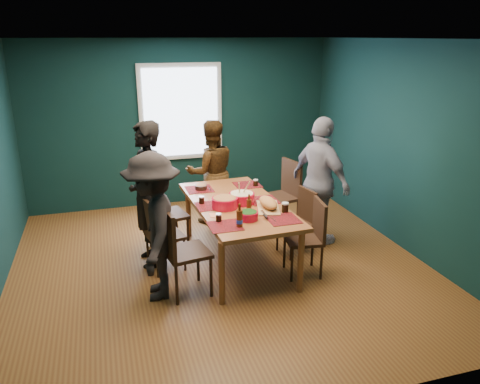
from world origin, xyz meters
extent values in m
cube|color=brown|center=(0.00, 0.00, -0.01)|extent=(5.00, 5.00, 0.01)
cube|color=silver|center=(0.00, 0.00, 2.70)|extent=(5.00, 5.00, 0.01)
cube|color=#0D2D2D|center=(2.50, 0.00, 1.35)|extent=(0.01, 5.00, 2.70)
cube|color=#0D2D2D|center=(0.00, 2.50, 1.35)|extent=(5.00, 0.01, 2.70)
cube|color=#0D2D2D|center=(0.00, -2.50, 1.35)|extent=(5.00, 0.01, 2.70)
cube|color=silver|center=(0.00, 2.47, 1.55)|extent=(1.35, 0.06, 1.55)
cube|color=brown|center=(0.26, 0.08, 0.75)|extent=(1.11, 2.09, 0.05)
cylinder|color=brown|center=(-0.19, -0.86, 0.36)|extent=(0.07, 0.07, 0.72)
cylinder|color=brown|center=(0.71, -0.86, 0.36)|extent=(0.07, 0.07, 0.72)
cylinder|color=brown|center=(-0.19, 1.02, 0.36)|extent=(0.07, 0.07, 0.72)
cylinder|color=brown|center=(0.71, 1.02, 0.36)|extent=(0.07, 0.07, 0.72)
cube|color=#321A10|center=(-0.53, 0.67, 0.49)|extent=(0.54, 0.54, 0.04)
cube|color=#321A10|center=(-0.73, 0.62, 0.76)|extent=(0.14, 0.45, 0.50)
cylinder|color=#321A10|center=(-0.67, 0.44, 0.23)|extent=(0.03, 0.03, 0.46)
cylinder|color=#321A10|center=(-0.30, 0.53, 0.23)|extent=(0.03, 0.03, 0.46)
cylinder|color=#321A10|center=(-0.76, 0.82, 0.23)|extent=(0.03, 0.03, 0.46)
cylinder|color=#321A10|center=(-0.38, 0.90, 0.23)|extent=(0.03, 0.03, 0.46)
cube|color=#321A10|center=(-0.64, 0.13, 0.43)|extent=(0.49, 0.49, 0.04)
cube|color=#321A10|center=(-0.82, 0.09, 0.68)|extent=(0.13, 0.40, 0.44)
cylinder|color=#321A10|center=(-0.77, -0.08, 0.21)|extent=(0.03, 0.03, 0.42)
cylinder|color=#321A10|center=(-0.44, 0.00, 0.21)|extent=(0.03, 0.03, 0.42)
cylinder|color=#321A10|center=(-0.85, 0.26, 0.21)|extent=(0.03, 0.03, 0.42)
cylinder|color=#321A10|center=(-0.51, 0.34, 0.21)|extent=(0.03, 0.03, 0.42)
cube|color=#321A10|center=(-0.49, -0.52, 0.49)|extent=(0.53, 0.53, 0.04)
cube|color=#321A10|center=(-0.70, -0.55, 0.76)|extent=(0.12, 0.46, 0.50)
cylinder|color=#321A10|center=(-0.66, -0.74, 0.23)|extent=(0.03, 0.03, 0.47)
cylinder|color=#321A10|center=(-0.27, -0.68, 0.23)|extent=(0.03, 0.03, 0.47)
cylinder|color=#321A10|center=(-0.72, -0.35, 0.23)|extent=(0.03, 0.03, 0.47)
cylinder|color=#321A10|center=(-0.33, -0.29, 0.23)|extent=(0.03, 0.03, 0.47)
cube|color=#321A10|center=(1.12, 0.87, 0.50)|extent=(0.55, 0.55, 0.04)
cube|color=#321A10|center=(1.32, 0.92, 0.77)|extent=(0.14, 0.46, 0.51)
cylinder|color=#321A10|center=(0.97, 0.63, 0.24)|extent=(0.04, 0.04, 0.48)
cylinder|color=#321A10|center=(1.35, 0.72, 0.24)|extent=(0.04, 0.04, 0.48)
cylinder|color=#321A10|center=(0.88, 1.02, 0.24)|extent=(0.04, 0.04, 0.48)
cylinder|color=#321A10|center=(1.27, 1.11, 0.24)|extent=(0.04, 0.04, 0.48)
cube|color=#321A10|center=(1.04, 0.08, 0.41)|extent=(0.45, 0.45, 0.04)
cube|color=#321A10|center=(1.21, 0.11, 0.64)|extent=(0.11, 0.39, 0.42)
cylinder|color=#321A10|center=(0.91, -0.12, 0.20)|extent=(0.03, 0.03, 0.40)
cylinder|color=#321A10|center=(1.23, -0.06, 0.20)|extent=(0.03, 0.03, 0.40)
cylinder|color=#321A10|center=(0.85, 0.21, 0.20)|extent=(0.03, 0.03, 0.40)
cylinder|color=#321A10|center=(1.17, 0.27, 0.20)|extent=(0.03, 0.03, 0.40)
cube|color=#321A10|center=(0.90, -0.47, 0.44)|extent=(0.47, 0.47, 0.04)
cube|color=#321A10|center=(1.09, -0.50, 0.69)|extent=(0.10, 0.42, 0.45)
cylinder|color=#321A10|center=(0.70, -0.63, 0.21)|extent=(0.03, 0.03, 0.42)
cylinder|color=#321A10|center=(1.06, -0.67, 0.21)|extent=(0.03, 0.03, 0.42)
cylinder|color=#321A10|center=(0.75, -0.27, 0.21)|extent=(0.03, 0.03, 0.42)
cylinder|color=#321A10|center=(1.10, -0.32, 0.21)|extent=(0.03, 0.03, 0.42)
imported|color=black|center=(-0.80, 0.35, 0.90)|extent=(0.48, 0.68, 1.80)
imported|color=black|center=(0.25, 1.48, 0.79)|extent=(0.77, 0.60, 1.57)
imported|color=white|center=(1.48, 0.30, 0.87)|extent=(0.70, 1.10, 1.75)
imported|color=black|center=(-0.83, -0.47, 0.81)|extent=(0.74, 1.12, 1.62)
cylinder|color=red|center=(0.07, -0.03, 0.84)|extent=(0.31, 0.31, 0.13)
cylinder|color=#507E2D|center=(0.07, -0.03, 0.90)|extent=(0.28, 0.28, 0.02)
cylinder|color=red|center=(0.31, 0.07, 0.84)|extent=(0.32, 0.32, 0.13)
cylinder|color=beige|center=(0.31, 0.07, 0.90)|extent=(0.28, 0.28, 0.02)
cylinder|color=tan|center=(0.35, 0.07, 0.94)|extent=(0.09, 0.17, 0.25)
cylinder|color=tan|center=(0.28, 0.07, 0.94)|extent=(0.08, 0.18, 0.25)
cylinder|color=red|center=(0.22, -0.47, 0.82)|extent=(0.22, 0.22, 0.09)
cylinder|color=#104210|center=(0.22, -0.47, 0.86)|extent=(0.20, 0.20, 0.02)
cube|color=tan|center=(0.55, -0.21, 0.79)|extent=(0.37, 0.55, 0.02)
ellipsoid|color=#B47540|center=(0.55, -0.21, 0.85)|extent=(0.28, 0.43, 0.12)
cube|color=#ACACB3|center=(0.43, -0.41, 0.80)|extent=(0.03, 0.20, 0.00)
cylinder|color=black|center=(0.41, -0.52, 0.81)|extent=(0.02, 0.11, 0.02)
sphere|color=#175F15|center=(0.55, -0.32, 0.86)|extent=(0.04, 0.04, 0.04)
sphere|color=#175F15|center=(0.55, -0.21, 0.86)|extent=(0.04, 0.04, 0.04)
sphere|color=#175F15|center=(0.55, -0.10, 0.86)|extent=(0.04, 0.04, 0.04)
cylinder|color=black|center=(-0.06, 0.73, 0.81)|extent=(0.16, 0.16, 0.06)
cylinder|color=#507E2D|center=(-0.06, 0.73, 0.83)|extent=(0.13, 0.13, 0.02)
cylinder|color=#4D230D|center=(0.07, -0.64, 0.87)|extent=(0.07, 0.07, 0.19)
cylinder|color=#4D230D|center=(0.07, -0.64, 1.00)|extent=(0.03, 0.03, 0.07)
cylinder|color=#193CB2|center=(0.07, -0.64, 0.84)|extent=(0.07, 0.07, 0.04)
cylinder|color=#4D230D|center=(0.29, -0.27, 0.86)|extent=(0.06, 0.06, 0.16)
cylinder|color=#4D230D|center=(0.29, -0.27, 0.97)|extent=(0.02, 0.02, 0.06)
cylinder|color=black|center=(-0.11, -0.43, 0.82)|extent=(0.06, 0.06, 0.09)
cylinder|color=silver|center=(-0.11, -0.43, 0.86)|extent=(0.07, 0.07, 0.01)
cylinder|color=black|center=(0.70, -0.37, 0.83)|extent=(0.08, 0.08, 0.11)
cylinder|color=silver|center=(0.70, -0.37, 0.88)|extent=(0.08, 0.08, 0.02)
cylinder|color=black|center=(0.69, 0.67, 0.82)|extent=(0.06, 0.06, 0.09)
cylinder|color=silver|center=(0.69, 0.67, 0.86)|extent=(0.07, 0.07, 0.01)
cylinder|color=black|center=(-0.17, 0.19, 0.82)|extent=(0.07, 0.07, 0.09)
cylinder|color=silver|center=(-0.17, 0.19, 0.87)|extent=(0.07, 0.07, 0.01)
cube|color=#EF8864|center=(0.62, 0.18, 0.78)|extent=(0.19, 0.19, 0.00)
cube|color=#EF8864|center=(-0.10, -0.23, 0.78)|extent=(0.15, 0.15, 0.00)
cube|color=#EF8864|center=(0.59, -0.66, 0.78)|extent=(0.16, 0.16, 0.00)
camera|label=1|loc=(-1.27, -5.10, 2.74)|focal=35.00mm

